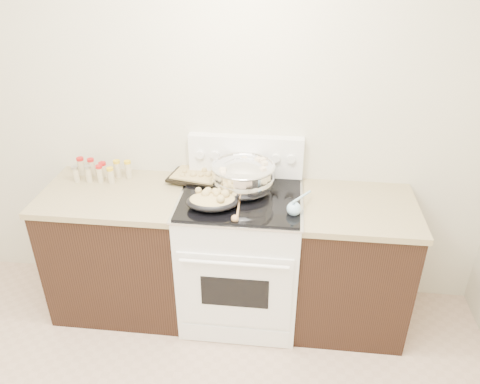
# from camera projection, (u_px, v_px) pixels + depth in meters

# --- Properties ---
(room_shell) EXTENTS (4.10, 3.60, 2.75)m
(room_shell) POSITION_uv_depth(u_px,v_px,m) (67.00, 203.00, 1.35)
(room_shell) COLOR beige
(room_shell) RESTS_ON ground
(counter_left) EXTENTS (0.93, 0.67, 0.92)m
(counter_left) POSITION_uv_depth(u_px,v_px,m) (122.00, 249.00, 3.25)
(counter_left) COLOR black
(counter_left) RESTS_ON ground
(counter_right) EXTENTS (0.73, 0.67, 0.92)m
(counter_right) POSITION_uv_depth(u_px,v_px,m) (350.00, 264.00, 3.09)
(counter_right) COLOR black
(counter_right) RESTS_ON ground
(kitchen_range) EXTENTS (0.78, 0.73, 1.22)m
(kitchen_range) POSITION_uv_depth(u_px,v_px,m) (241.00, 254.00, 3.15)
(kitchen_range) COLOR white
(kitchen_range) RESTS_ON ground
(mixing_bowl) EXTENTS (0.48, 0.48, 0.24)m
(mixing_bowl) POSITION_uv_depth(u_px,v_px,m) (243.00, 178.00, 2.94)
(mixing_bowl) COLOR silver
(mixing_bowl) RESTS_ON kitchen_range
(roasting_pan) EXTENTS (0.34, 0.26, 0.12)m
(roasting_pan) POSITION_uv_depth(u_px,v_px,m) (212.00, 200.00, 2.78)
(roasting_pan) COLOR black
(roasting_pan) RESTS_ON kitchen_range
(baking_sheet) EXTENTS (0.50, 0.39, 0.06)m
(baking_sheet) POSITION_uv_depth(u_px,v_px,m) (205.00, 175.00, 3.14)
(baking_sheet) COLOR black
(baking_sheet) RESTS_ON kitchen_range
(wooden_spoon) EXTENTS (0.04, 0.26, 0.04)m
(wooden_spoon) POSITION_uv_depth(u_px,v_px,m) (236.00, 215.00, 2.71)
(wooden_spoon) COLOR tan
(wooden_spoon) RESTS_ON kitchen_range
(blue_ladle) EXTENTS (0.15, 0.27, 0.10)m
(blue_ladle) POSITION_uv_depth(u_px,v_px,m) (295.00, 207.00, 2.73)
(blue_ladle) COLOR #A0CEEE
(blue_ladle) RESTS_ON kitchen_range
(spice_jars) EXTENTS (0.39, 0.15, 0.13)m
(spice_jars) POSITION_uv_depth(u_px,v_px,m) (100.00, 170.00, 3.15)
(spice_jars) COLOR #BFB28C
(spice_jars) RESTS_ON counter_left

